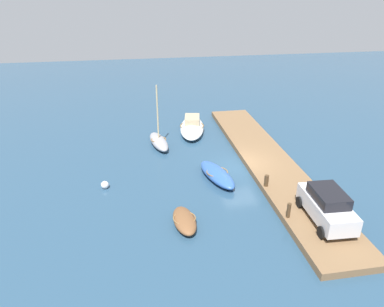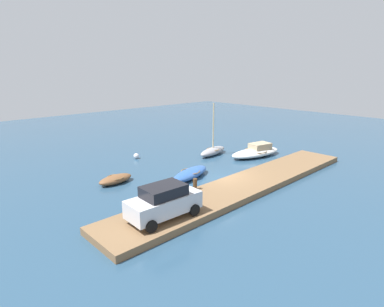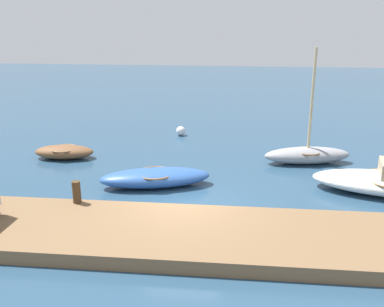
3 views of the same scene
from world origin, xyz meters
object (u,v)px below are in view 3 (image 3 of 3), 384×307
at_px(rowboat_blue, 155,177).
at_px(mooring_post_mid_west, 77,192).
at_px(dinghy_brown, 64,152).
at_px(rowboat_grey, 307,154).
at_px(marker_buoy, 181,131).

distance_m(rowboat_blue, mooring_post_mid_west, 3.41).
height_order(rowboat_blue, mooring_post_mid_west, mooring_post_mid_west).
xyz_separation_m(dinghy_brown, mooring_post_mid_west, (2.65, -5.60, 0.47)).
xyz_separation_m(rowboat_grey, marker_buoy, (-6.11, 4.00, -0.17)).
bearing_deg(mooring_post_mid_west, rowboat_grey, 36.35).
distance_m(rowboat_grey, dinghy_brown, 10.88).
xyz_separation_m(mooring_post_mid_west, marker_buoy, (2.11, 10.05, -0.53)).
relative_size(rowboat_blue, marker_buoy, 8.82).
height_order(rowboat_grey, marker_buoy, rowboat_grey).
xyz_separation_m(rowboat_grey, mooring_post_mid_west, (-8.22, -6.05, 0.36)).
distance_m(rowboat_blue, rowboat_grey, 7.00).
distance_m(dinghy_brown, marker_buoy, 6.51).
relative_size(rowboat_blue, rowboat_grey, 0.88).
distance_m(rowboat_grey, mooring_post_mid_west, 10.21).
bearing_deg(marker_buoy, rowboat_grey, -33.22).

